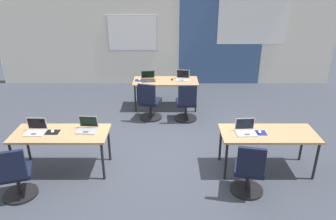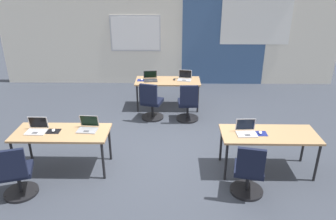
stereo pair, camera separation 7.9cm
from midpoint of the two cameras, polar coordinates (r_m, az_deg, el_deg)
ground_plane at (r=6.28m, az=-0.04°, el=-7.33°), size 24.00×24.00×0.00m
back_wall_assembly at (r=9.75m, az=0.69°, el=12.82°), size 10.00×0.27×2.80m
desk_near_left at (r=5.74m, az=-17.97°, el=-4.23°), size 1.60×0.70×0.72m
desk_near_right at (r=5.67m, az=17.86°, el=-4.52°), size 1.60×0.70×0.72m
desk_far_center at (r=8.01m, az=0.25°, el=4.88°), size 1.60×0.70×0.72m
laptop_far_right at (r=8.03m, az=3.26°, el=5.73°), size 0.37×0.32×0.24m
mouse_far_right at (r=8.02m, az=1.42°, el=5.47°), size 0.06×0.10×0.03m
chair_far_right at (r=7.38m, az=3.87°, el=0.79°), size 0.52×0.55×0.92m
laptop_near_left_end at (r=5.84m, az=-21.90°, el=-3.08°), size 0.33×0.27×0.24m
mousepad_near_left_end at (r=5.76m, az=-19.28°, el=-3.59°), size 0.22×0.19×0.00m
mouse_near_left_end at (r=5.75m, az=-19.30°, el=-3.42°), size 0.07×0.11×0.03m
chair_near_left_end at (r=5.43m, az=-24.90°, el=-10.54°), size 0.55×0.60×0.92m
laptop_near_right_inner at (r=5.52m, az=14.12°, el=-3.58°), size 0.34×0.28×0.24m
mousepad_near_right_inner at (r=5.60m, az=16.45°, el=-4.03°), size 0.22×0.19×0.00m
mouse_near_right_inner at (r=5.59m, az=16.47°, el=-3.86°), size 0.08×0.11×0.03m
chair_near_right_inner at (r=5.14m, az=14.54°, el=-10.95°), size 0.52×0.58×0.92m
laptop_far_left at (r=8.00m, az=-2.85°, el=5.65°), size 0.36×0.35×0.22m
mousepad_far_left at (r=8.02m, az=-4.40°, el=5.30°), size 0.22×0.19×0.00m
mouse_far_left at (r=8.01m, az=-4.40°, el=5.43°), size 0.06×0.10×0.03m
chair_far_left at (r=7.44m, az=-2.68°, el=1.03°), size 0.54×0.59×0.92m
laptop_near_left_inner at (r=5.64m, az=-13.63°, el=-2.95°), size 0.35×0.30×0.23m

